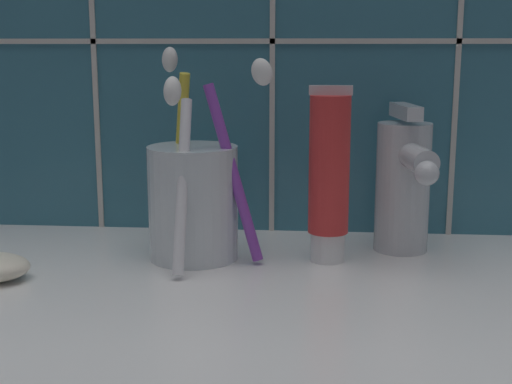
{
  "coord_description": "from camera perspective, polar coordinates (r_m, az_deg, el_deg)",
  "views": [
    {
      "loc": [
        5.84,
        -51.29,
        20.01
      ],
      "look_at": [
        1.34,
        2.96,
        8.79
      ],
      "focal_mm": 50.0,
      "sensor_mm": 36.0,
      "label": 1
    }
  ],
  "objects": [
    {
      "name": "sink_counter",
      "position": [
        0.55,
        -1.66,
        -8.57
      ],
      "size": [
        68.9,
        35.22,
        2.0
      ],
      "primitive_type": "cube",
      "color": "white",
      "rests_on": "ground"
    },
    {
      "name": "sink_faucet",
      "position": [
        0.64,
        11.78,
        0.82
      ],
      "size": [
        4.75,
        10.72,
        13.01
      ],
      "rotation": [
        0.0,
        0.0,
        -1.42
      ],
      "color": "silver",
      "rests_on": "sink_counter"
    },
    {
      "name": "toothbrush_cup",
      "position": [
        0.61,
        -5.01,
        -0.49
      ],
      "size": [
        11.09,
        12.49,
        18.04
      ],
      "color": "silver",
      "rests_on": "sink_counter"
    },
    {
      "name": "toothpaste_tube",
      "position": [
        0.6,
        5.86,
        1.31
      ],
      "size": [
        3.56,
        3.39,
        14.83
      ],
      "color": "white",
      "rests_on": "sink_counter"
    }
  ]
}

